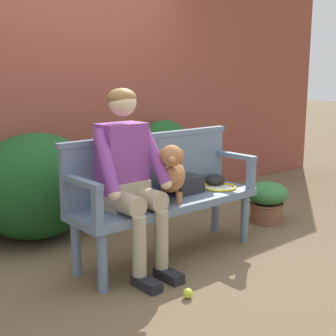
{
  "coord_description": "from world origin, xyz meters",
  "views": [
    {
      "loc": [
        -2.31,
        -2.67,
        1.45
      ],
      "look_at": [
        0.0,
        0.0,
        0.73
      ],
      "focal_mm": 49.75,
      "sensor_mm": 36.0,
      "label": 1
    }
  ],
  "objects": [
    {
      "name": "hedge_bush_mid_right",
      "position": [
        0.96,
        1.17,
        0.48
      ],
      "size": [
        0.8,
        0.57,
        0.95
      ],
      "primitive_type": "ellipsoid",
      "color": "#194C1E",
      "rests_on": "ground"
    },
    {
      "name": "hedge_bush_far_right",
      "position": [
        -0.58,
        1.11,
        0.47
      ],
      "size": [
        1.13,
        0.95,
        0.94
      ],
      "primitive_type": "ellipsoid",
      "color": "#194C1E",
      "rests_on": "ground"
    },
    {
      "name": "potted_plant",
      "position": [
        1.32,
        0.03,
        0.22
      ],
      "size": [
        0.4,
        0.4,
        0.41
      ],
      "color": "brown",
      "rests_on": "ground"
    },
    {
      "name": "tennis_ball",
      "position": [
        -0.36,
        -0.62,
        0.03
      ],
      "size": [
        0.07,
        0.07,
        0.07
      ],
      "primitive_type": "sphere",
      "color": "#CCDB33",
      "rests_on": "ground"
    },
    {
      "name": "brick_garden_fence",
      "position": [
        0.0,
        1.51,
        1.26
      ],
      "size": [
        8.0,
        0.3,
        2.52
      ],
      "primitive_type": "cube",
      "color": "brown",
      "rests_on": "ground"
    },
    {
      "name": "tennis_racket",
      "position": [
        0.56,
        0.01,
        0.49
      ],
      "size": [
        0.35,
        0.58,
        0.03
      ],
      "color": "yellow",
      "rests_on": "garden_bench"
    },
    {
      "name": "baseball_glove",
      "position": [
        0.64,
        0.09,
        0.52
      ],
      "size": [
        0.27,
        0.26,
        0.09
      ],
      "primitive_type": "ellipsoid",
      "rotation": [
        0.0,
        0.0,
        0.5
      ],
      "color": "black",
      "rests_on": "garden_bench"
    },
    {
      "name": "ground_plane",
      "position": [
        0.0,
        0.0,
        0.0
      ],
      "size": [
        40.0,
        40.0,
        0.0
      ],
      "primitive_type": "plane",
      "color": "brown"
    },
    {
      "name": "garden_bench",
      "position": [
        0.0,
        0.0,
        0.41
      ],
      "size": [
        1.62,
        0.47,
        0.48
      ],
      "color": "slate",
      "rests_on": "ground"
    },
    {
      "name": "sports_bag",
      "position": [
        0.23,
        0.06,
        0.55
      ],
      "size": [
        0.29,
        0.21,
        0.14
      ],
      "primitive_type": "cube",
      "rotation": [
        0.0,
        0.0,
        0.04
      ],
      "color": "#232328",
      "rests_on": "garden_bench"
    },
    {
      "name": "bench_armrest_left_end",
      "position": [
        -0.77,
        -0.08,
        0.68
      ],
      "size": [
        0.06,
        0.47,
        0.28
      ],
      "color": "slate",
      "rests_on": "garden_bench"
    },
    {
      "name": "bench_armrest_right_end",
      "position": [
        0.77,
        -0.08,
        0.68
      ],
      "size": [
        0.06,
        0.47,
        0.28
      ],
      "color": "slate",
      "rests_on": "garden_bench"
    },
    {
      "name": "dog_on_bench",
      "position": [
        -0.03,
        -0.07,
        0.71
      ],
      "size": [
        0.39,
        0.42,
        0.46
      ],
      "color": "#AD7042",
      "rests_on": "garden_bench"
    },
    {
      "name": "person_seated",
      "position": [
        -0.38,
        -0.01,
        0.75
      ],
      "size": [
        0.56,
        0.64,
        1.35
      ],
      "color": "black",
      "rests_on": "ground"
    },
    {
      "name": "bench_backrest",
      "position": [
        0.0,
        0.21,
        0.73
      ],
      "size": [
        1.66,
        0.06,
        0.5
      ],
      "color": "slate",
      "rests_on": "garden_bench"
    }
  ]
}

